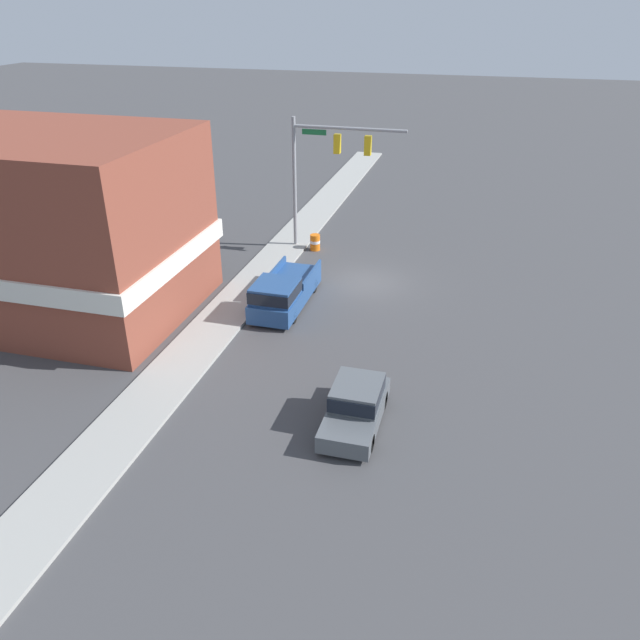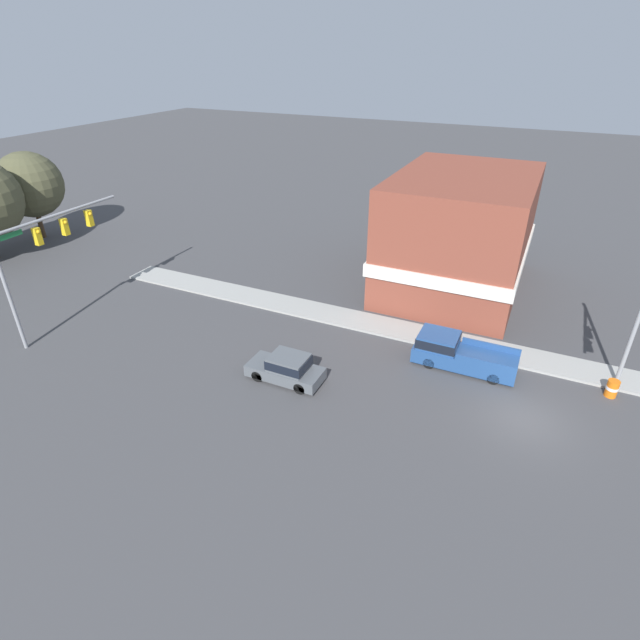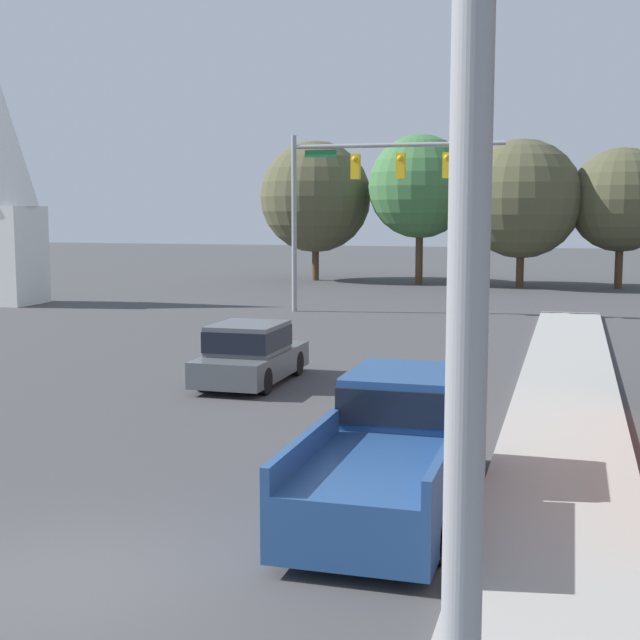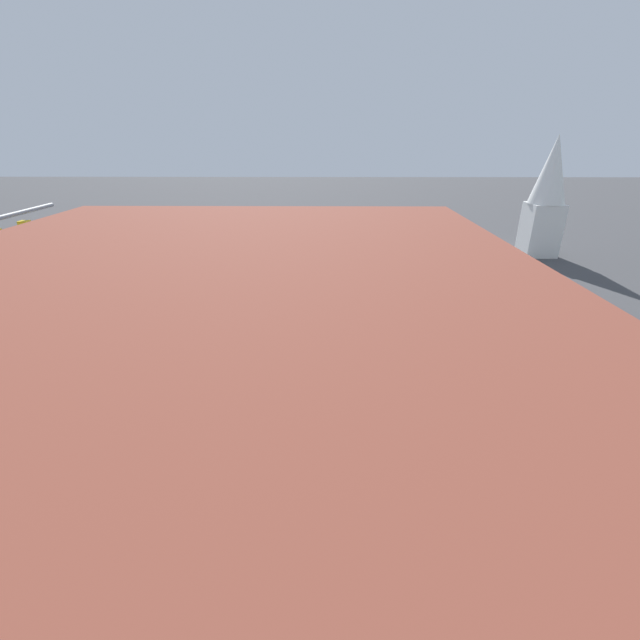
{
  "view_description": "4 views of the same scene",
  "coord_description": "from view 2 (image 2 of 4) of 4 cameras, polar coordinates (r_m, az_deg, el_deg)",
  "views": [
    {
      "loc": [
        -5.64,
        30.1,
        13.66
      ],
      "look_at": [
        -0.13,
        9.83,
        2.69
      ],
      "focal_mm": 35.0,
      "sensor_mm": 36.0,
      "label": 1
    },
    {
      "loc": [
        -21.68,
        1.01,
        16.38
      ],
      "look_at": [
        0.31,
        11.37,
        2.77
      ],
      "focal_mm": 28.0,
      "sensor_mm": 36.0,
      "label": 2
    },
    {
      "loc": [
        5.74,
        -8.84,
        4.4
      ],
      "look_at": [
        -0.11,
        11.74,
        1.77
      ],
      "focal_mm": 50.0,
      "sensor_mm": 36.0,
      "label": 3
    },
    {
      "loc": [
        18.61,
        8.22,
        10.05
      ],
      "look_at": [
        -0.61,
        8.01,
        1.75
      ],
      "focal_mm": 24.0,
      "sensor_mm": 36.0,
      "label": 4
    }
  ],
  "objects": [
    {
      "name": "construction_barrel",
      "position": [
        30.51,
        30.4,
        -6.75
      ],
      "size": [
        0.61,
        0.61,
        0.96
      ],
      "color": "orange",
      "rests_on": "ground"
    },
    {
      "name": "ground_plane",
      "position": [
        27.19,
        22.31,
        -10.44
      ],
      "size": [
        200.0,
        200.0,
        0.0
      ],
      "primitive_type": "plane",
      "color": "#424244"
    },
    {
      "name": "corner_brick_building",
      "position": [
        38.24,
        15.58,
        9.39
      ],
      "size": [
        13.67,
        9.63,
        8.39
      ],
      "color": "brown",
      "rests_on": "ground"
    },
    {
      "name": "far_signal_assembly",
      "position": [
        34.77,
        -28.98,
        7.63
      ],
      "size": [
        9.07,
        0.49,
        7.61
      ],
      "color": "gray",
      "rests_on": "ground"
    },
    {
      "name": "sidewalk_curb",
      "position": [
        31.89,
        23.3,
        -4.22
      ],
      "size": [
        2.4,
        60.0,
        0.14
      ],
      "color": "#9E9E99",
      "rests_on": "ground"
    },
    {
      "name": "backdrop_tree_right_mid",
      "position": [
        53.9,
        -30.28,
        13.2
      ],
      "size": [
        5.85,
        5.85,
        7.92
      ],
      "color": "#4C3823",
      "rests_on": "ground"
    },
    {
      "name": "car_lead",
      "position": [
        27.41,
        -3.81,
        -5.45
      ],
      "size": [
        1.8,
        4.21,
        1.57
      ],
      "color": "black",
      "rests_on": "ground"
    },
    {
      "name": "pickup_truck_parked",
      "position": [
        29.54,
        15.24,
        -3.53
      ],
      "size": [
        2.05,
        5.73,
        1.82
      ],
      "color": "black",
      "rests_on": "ground"
    }
  ]
}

